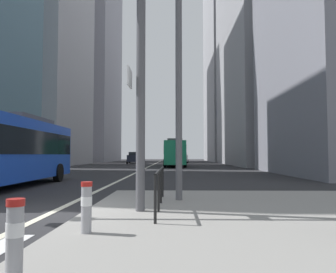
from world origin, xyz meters
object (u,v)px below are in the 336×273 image
Objects in this scene: street_lamp_post at (179,32)px; bollard_front at (15,235)px; traffic_signal_gantry at (58,49)px; city_bus_blue_oncoming at (6,147)px; bollard_left at (86,204)px; car_receding_near at (182,157)px; car_oncoming_mid at (134,158)px; city_bus_red_receding at (175,152)px.

bollard_front is at bearing -106.31° from street_lamp_post.
traffic_signal_gantry is at bearing 104.41° from bollard_front.
bollard_left is (6.05, -9.01, -1.20)m from city_bus_blue_oncoming.
bollard_left is at bearing -93.10° from car_receding_near.
city_bus_red_receding is at bearing -63.48° from car_oncoming_mid.
car_receding_near is at bearing 86.80° from bollard_front.
bollard_front is (5.84, -11.17, -1.20)m from city_bus_blue_oncoming.
bollard_left is at bearing -56.11° from city_bus_blue_oncoming.
car_oncoming_mid is 8.42m from car_receding_near.
city_bus_blue_oncoming is at bearing 148.29° from street_lamp_post.
street_lamp_post reaches higher than city_bus_red_receding.
traffic_signal_gantry is (4.71, -6.76, 2.28)m from city_bus_blue_oncoming.
car_receding_near is at bearing 86.90° from bollard_left.
city_bus_blue_oncoming is at bearing -101.58° from car_receding_near.
car_receding_near is at bearing 85.38° from city_bus_red_receding.
street_lamp_post is at bearing 68.59° from bollard_left.
car_oncoming_mid is (0.70, 41.47, -0.85)m from city_bus_blue_oncoming.
city_bus_blue_oncoming is 2.64× the size of car_receding_near.
car_oncoming_mid is 48.50m from traffic_signal_gantry.
city_bus_blue_oncoming reaches higher than bollard_left.
city_bus_red_receding is 36.67m from bollard_left.
bollard_left reaches higher than bollard_front.
street_lamp_post is at bearing -31.71° from city_bus_blue_oncoming.
street_lamp_post is at bearing -81.38° from car_oncoming_mid.
traffic_signal_gantry reaches higher than car_receding_near.
city_bus_red_receding is 15.88m from car_receding_near.
car_receding_near is at bearing 85.23° from traffic_signal_gantry.
bollard_front is (5.14, -52.64, -0.35)m from car_oncoming_mid.
car_receding_near is 0.69× the size of traffic_signal_gantry.
street_lamp_post is 6.51m from bollard_left.
city_bus_red_receding reaches higher than bollard_front.
city_bus_red_receding is 2.65× the size of car_oncoming_mid.
bollard_front is (1.13, -4.41, -3.48)m from traffic_signal_gantry.
bollard_left is (1.34, -2.25, -3.47)m from traffic_signal_gantry.
car_oncoming_mid is at bearing 95.58° from bollard_front.
city_bus_red_receding is 13.06× the size of bollard_front.
city_bus_red_receding is at bearing 90.17° from street_lamp_post.
car_receding_near is 4.88× the size of bollard_front.
bollard_left is at bearing 84.46° from bollard_front.
bollard_front is at bearing -92.62° from city_bus_red_receding.
car_receding_near is 50.44m from traffic_signal_gantry.
street_lamp_post is at bearing 73.69° from bollard_front.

